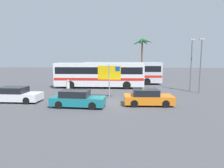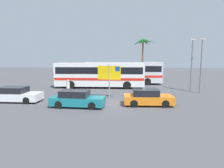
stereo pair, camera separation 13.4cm
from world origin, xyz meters
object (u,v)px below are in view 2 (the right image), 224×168
Objects in this scene: bus_front_coach at (100,74)px; pedestrian_near_sign at (68,87)px; car_orange at (147,97)px; bus_rear_coach at (123,72)px; car_white at (16,95)px; car_teal at (77,99)px; ferry_sign at (110,74)px.

bus_front_coach is 6.62× the size of pedestrian_near_sign.
bus_rear_coach is at bearing 97.85° from car_orange.
car_white is 4.78m from pedestrian_near_sign.
bus_front_coach is 4.89m from bus_rear_coach.
bus_front_coach is 2.61× the size of car_teal.
bus_front_coach is 7.03m from ferry_sign.
pedestrian_near_sign is at bearing 35.05° from car_white.
ferry_sign is at bearing 15.35° from car_white.
car_orange is at bearing -81.08° from bus_rear_coach.
bus_rear_coach is at bearing 89.74° from ferry_sign.
car_white is (-8.17, -2.03, -1.69)m from ferry_sign.
car_teal is at bearing -93.28° from bus_front_coach.
car_orange and car_white have the same top height.
ferry_sign reaches higher than bus_front_coach.
bus_rear_coach is 11.47m from pedestrian_near_sign.
ferry_sign reaches higher than car_white.
ferry_sign is 0.74× the size of car_white.
car_white is 1.00× the size of car_teal.
bus_front_coach reaches higher than pedestrian_near_sign.
pedestrian_near_sign is (-1.87, 4.14, 0.37)m from car_teal.
ferry_sign is at bearing -174.41° from pedestrian_near_sign.
car_white is (-9.37, -12.73, -1.15)m from bus_rear_coach.
bus_front_coach is at bearing 55.34° from car_white.
car_white is 6.02m from car_teal.
car_teal is 4.56m from pedestrian_near_sign.
car_orange is 2.34× the size of pedestrian_near_sign.
ferry_sign is at bearing -75.60° from bus_front_coach.
bus_front_coach reaches higher than car_orange.
car_orange is at bearing -1.40° from car_white.
pedestrian_near_sign is at bearing -118.15° from bus_rear_coach.
pedestrian_near_sign is at bearing -111.69° from bus_front_coach.
car_teal is (-5.62, -0.94, -0.00)m from car_orange.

